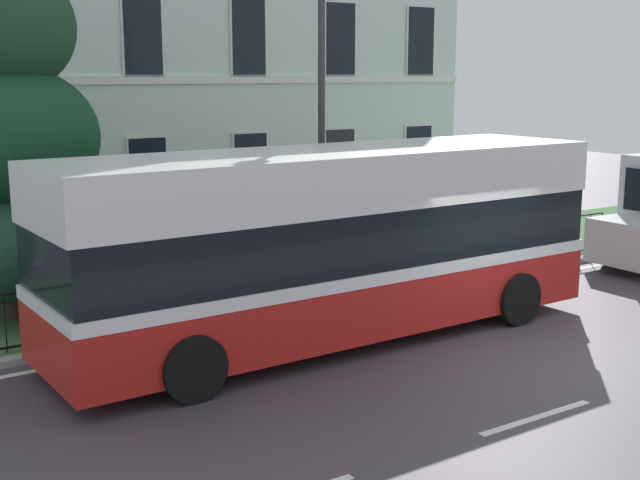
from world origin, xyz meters
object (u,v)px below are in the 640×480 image
object	(u,v)px
evergreen_tree	(14,163)
street_lamp_post	(322,98)
single_decker_bus	(334,241)
georgian_townhouse	(128,4)
litter_bin	(460,239)

from	to	relation	value
evergreen_tree	street_lamp_post	world-z (taller)	street_lamp_post
evergreen_tree	street_lamp_post	bearing A→B (deg)	-16.05
evergreen_tree	single_decker_bus	bearing A→B (deg)	-45.23
georgian_townhouse	street_lamp_post	bearing A→B (deg)	-89.21
evergreen_tree	litter_bin	xyz separation A→B (m)	(9.67, -1.26, -2.22)
single_decker_bus	litter_bin	bearing A→B (deg)	26.29
evergreen_tree	street_lamp_post	size ratio (longest dim) A/B	0.93
street_lamp_post	litter_bin	xyz separation A→B (m)	(4.12, 0.33, -3.33)
georgian_townhouse	litter_bin	world-z (taller)	georgian_townhouse
single_decker_bus	georgian_townhouse	bearing A→B (deg)	82.91
evergreen_tree	single_decker_bus	xyz separation A→B (m)	(4.11, -4.15, -1.18)
street_lamp_post	evergreen_tree	bearing A→B (deg)	163.95
street_lamp_post	litter_bin	size ratio (longest dim) A/B	6.27
single_decker_bus	street_lamp_post	world-z (taller)	street_lamp_post
single_decker_bus	evergreen_tree	bearing A→B (deg)	133.63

